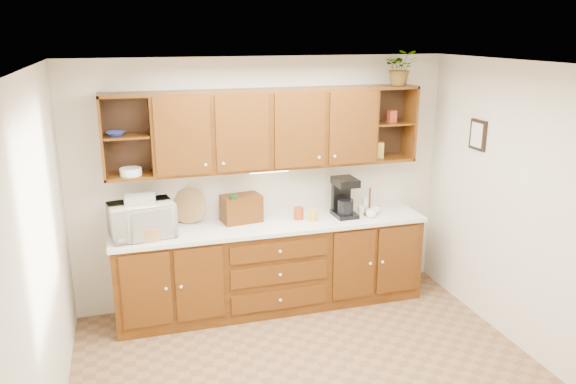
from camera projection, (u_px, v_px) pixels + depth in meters
floor at (317, 383)px, 4.70m from camera, size 4.00×4.00×0.00m
ceiling at (322, 66)px, 3.98m from camera, size 4.00×4.00×0.00m
back_wall at (264, 182)px, 5.95m from camera, size 4.00×0.00×4.00m
left_wall at (40, 268)px, 3.80m from camera, size 0.00×3.50×3.50m
right_wall at (535, 215)px, 4.88m from camera, size 0.00×3.50×3.50m
base_cabinets at (272, 267)px, 5.91m from camera, size 3.20×0.60×0.90m
countertop at (272, 225)px, 5.77m from camera, size 3.24×0.64×0.04m
upper_cabinets at (268, 129)px, 5.64m from camera, size 3.20×0.33×0.80m
undercabinet_light at (269, 171)px, 5.71m from camera, size 0.40×0.05×0.02m
framed_picture at (478, 135)px, 5.55m from camera, size 0.03×0.24×0.30m
wicker_basket at (150, 232)px, 5.32m from camera, size 0.33×0.33×0.13m
microwave at (142, 220)px, 5.36m from camera, size 0.65×0.49×0.33m
towel_stack at (140, 199)px, 5.30m from camera, size 0.29×0.23×0.08m
wine_bottle at (234, 210)px, 5.67m from camera, size 0.08×0.08×0.32m
woven_tray at (189, 222)px, 5.77m from camera, size 0.38×0.22×0.36m
bread_box at (241, 208)px, 5.78m from camera, size 0.43×0.30×0.28m
mug_tree at (369, 211)px, 6.00m from camera, size 0.28×0.27×0.30m
canister_red at (299, 213)px, 5.87m from camera, size 0.13×0.13×0.13m
canister_white at (366, 205)px, 6.07m from camera, size 0.10×0.10×0.17m
canister_yellow at (313, 215)px, 5.82m from camera, size 0.10×0.10×0.12m
coffee_maker at (344, 198)px, 5.95m from camera, size 0.23×0.30×0.42m
bowl_stack at (116, 134)px, 5.22m from camera, size 0.21×0.21×0.04m
plate_stack at (131, 172)px, 5.33m from camera, size 0.27×0.27×0.07m
pantry_box_yellow at (379, 150)px, 6.04m from camera, size 0.11×0.09×0.17m
pantry_box_red at (392, 116)px, 5.99m from camera, size 0.09×0.08×0.13m
potted_plant at (401, 68)px, 5.83m from camera, size 0.41×0.39×0.36m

